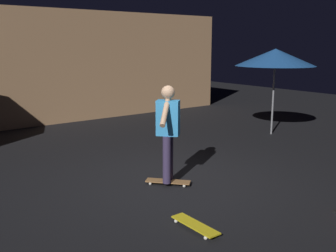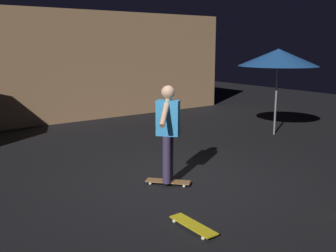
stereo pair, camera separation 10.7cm
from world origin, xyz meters
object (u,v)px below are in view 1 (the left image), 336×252
(patio_umbrella, at_px, (275,57))
(skater, at_px, (168,127))
(skateboard_ridden, at_px, (168,182))
(skateboard_spare, at_px, (195,225))

(patio_umbrella, relative_size, skater, 1.38)
(patio_umbrella, bearing_deg, skateboard_ridden, -162.47)
(skateboard_spare, height_order, skater, skater)
(skateboard_ridden, bearing_deg, skateboard_spare, -114.97)
(skater, bearing_deg, patio_umbrella, 17.53)
(skater, bearing_deg, skateboard_ridden, -172.87)
(skateboard_ridden, height_order, skateboard_spare, same)
(patio_umbrella, bearing_deg, skater, -162.47)
(skater, bearing_deg, skateboard_spare, -114.97)
(skateboard_spare, bearing_deg, skater, 65.03)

